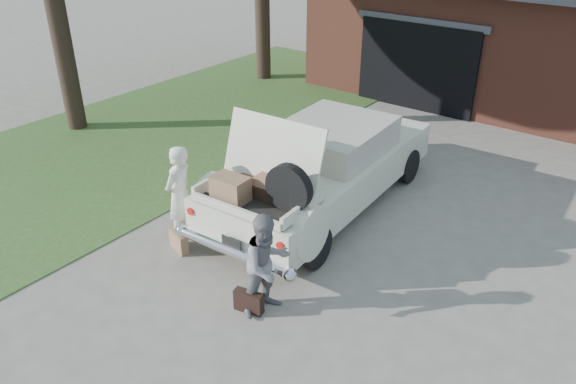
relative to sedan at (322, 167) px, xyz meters
The scene contains 8 objects.
ground 2.37m from the sedan, 78.31° to the right, with size 90.00×90.00×0.00m, color gray.
grass_strip 5.16m from the sedan, behind, with size 6.00×16.00×0.02m, color #2D4C1E.
house 9.43m from the sedan, 81.19° to the left, with size 12.80×7.80×3.30m.
sedan is the anchor object (origin of this frame).
woman_left 2.60m from the sedan, 116.15° to the right, with size 0.61×0.40×1.67m, color silver.
woman_right 3.03m from the sedan, 69.60° to the right, with size 0.72×0.56×1.48m, color slate.
suitcase_left 2.83m from the sedan, 110.74° to the right, with size 0.42×0.13×0.33m, color #9E7450.
suitcase_right 3.22m from the sedan, 73.83° to the right, with size 0.41×0.13×0.32m, color black.
Camera 1 is at (4.50, -5.28, 5.08)m, focal length 35.00 mm.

